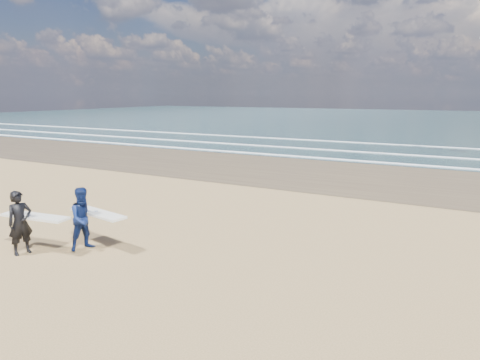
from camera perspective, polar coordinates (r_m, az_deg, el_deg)
The scene contains 2 objects.
surfer_near at distance 14.06m, azimuth -27.07°, elevation -5.00°, with size 2.25×1.14×1.90m.
surfer_far at distance 13.72m, azimuth -19.94°, elevation -4.81°, with size 2.26×1.35×1.91m.
Camera 1 is at (10.04, -6.87, 4.66)m, focal length 32.00 mm.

